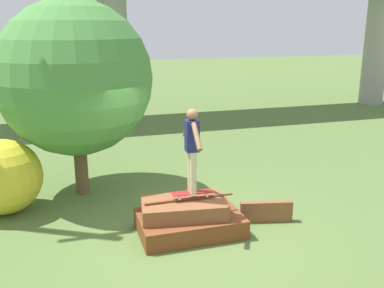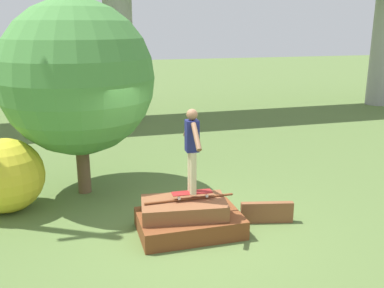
% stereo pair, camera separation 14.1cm
% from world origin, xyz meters
% --- Properties ---
extents(ground_plane, '(80.00, 80.00, 0.00)m').
position_xyz_m(ground_plane, '(0.00, 0.00, 0.00)').
color(ground_plane, '#567038').
extents(scrap_pile, '(1.84, 1.20, 0.67)m').
position_xyz_m(scrap_pile, '(-0.03, 0.00, 0.27)').
color(scrap_pile, brown).
rests_on(scrap_pile, ground_plane).
extents(scrap_plank_loose, '(1.00, 0.34, 0.40)m').
position_xyz_m(scrap_plank_loose, '(1.52, -0.02, 0.20)').
color(scrap_plank_loose, brown).
rests_on(scrap_plank_loose, ground_plane).
extents(skateboard, '(0.73, 0.23, 0.09)m').
position_xyz_m(skateboard, '(0.05, 0.03, 0.74)').
color(skateboard, maroon).
rests_on(skateboard, scrap_pile).
extents(skater, '(0.23, 1.09, 1.51)m').
position_xyz_m(skater, '(0.05, 0.03, 1.62)').
color(skater, '#C6B78E').
rests_on(skater, skateboard).
extents(tree_behind_left, '(3.26, 3.26, 4.19)m').
position_xyz_m(tree_behind_left, '(-1.75, 2.52, 2.56)').
color(tree_behind_left, brown).
rests_on(tree_behind_left, ground_plane).
extents(bush_yellow_flowering, '(1.49, 1.49, 1.49)m').
position_xyz_m(bush_yellow_flowering, '(-3.26, 1.90, 0.75)').
color(bush_yellow_flowering, gold).
rests_on(bush_yellow_flowering, ground_plane).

